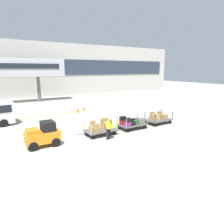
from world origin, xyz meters
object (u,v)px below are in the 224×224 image
baggage_cart_tail (158,118)px  baggage_handler (109,128)px  baggage_cart_lead (100,128)px  baggage_tug (43,135)px  safety_cone_far (84,108)px  safety_cone_near (78,110)px  baggage_cart_middle (132,122)px

baggage_cart_tail → baggage_handler: size_ratio=1.94×
baggage_cart_lead → baggage_handler: bearing=-87.3°
baggage_tug → baggage_cart_lead: (4.17, 0.19, -0.20)m
safety_cone_far → baggage_tug: bearing=-125.0°
baggage_tug → safety_cone_far: bearing=55.0°
safety_cone_near → baggage_cart_lead: bearing=-98.9°
baggage_cart_middle → baggage_handler: (-2.89, -1.35, 0.33)m
baggage_handler → safety_cone_far: size_ratio=2.84×
baggage_handler → safety_cone_far: bearing=77.6°
safety_cone_near → safety_cone_far: (1.02, 0.66, 0.00)m
baggage_cart_middle → baggage_cart_lead: bearing=-178.1°
baggage_tug → baggage_cart_middle: baggage_tug is taller
safety_cone_far → safety_cone_near: bearing=-146.9°
baggage_cart_lead → baggage_cart_tail: baggage_cart_lead is taller
baggage_cart_lead → baggage_cart_middle: baggage_cart_lead is taller
baggage_tug → safety_cone_near: bearing=57.5°
baggage_cart_middle → safety_cone_near: baggage_cart_middle is taller
baggage_cart_tail → safety_cone_near: bearing=119.6°
baggage_tug → baggage_cart_middle: (7.12, 0.29, -0.21)m
baggage_cart_middle → baggage_handler: bearing=-155.0°
baggage_tug → safety_cone_near: 10.24m
baggage_cart_tail → baggage_handler: (-5.93, -1.47, 0.34)m
safety_cone_near → baggage_cart_middle: bearing=-79.0°
baggage_cart_lead → baggage_handler: baggage_handler is taller
baggage_cart_middle → safety_cone_near: (-1.63, 8.34, -0.26)m
baggage_tug → baggage_cart_lead: size_ratio=0.71×
baggage_cart_lead → baggage_cart_tail: (5.99, 0.22, -0.03)m
baggage_cart_tail → safety_cone_far: size_ratio=5.50×
baggage_cart_middle → baggage_handler: size_ratio=1.94×
baggage_cart_lead → baggage_handler: size_ratio=1.94×
baggage_tug → safety_cone_far: size_ratio=3.89×
baggage_cart_lead → safety_cone_far: (2.34, 9.10, -0.28)m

